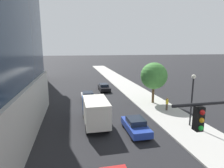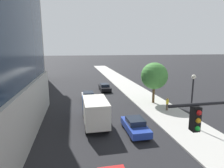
% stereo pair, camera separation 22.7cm
% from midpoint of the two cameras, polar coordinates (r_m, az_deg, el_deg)
% --- Properties ---
extents(sidewalk, '(5.20, 120.00, 0.15)m').
position_cam_midpoint_polar(sidewalk, '(27.96, 13.23, -6.38)').
color(sidewalk, '#B2AFA8').
rests_on(sidewalk, ground).
extents(construction_building, '(14.70, 16.88, 33.25)m').
position_cam_midpoint_polar(construction_building, '(50.77, -30.05, 16.97)').
color(construction_building, '#9E9B93').
rests_on(construction_building, ground).
extents(street_lamp, '(0.44, 0.44, 5.51)m').
position_cam_midpoint_polar(street_lamp, '(20.94, 23.75, -2.42)').
color(street_lamp, black).
rests_on(street_lamp, sidewalk).
extents(street_tree, '(3.93, 3.93, 6.06)m').
position_cam_midpoint_polar(street_tree, '(28.08, 13.09, 2.42)').
color(street_tree, brown).
rests_on(street_tree, sidewalk).
extents(car_blue, '(1.88, 4.35, 1.49)m').
position_cam_midpoint_polar(car_blue, '(19.00, 7.49, -12.56)').
color(car_blue, '#233D9E').
rests_on(car_blue, ground).
extents(car_black, '(1.90, 4.47, 1.37)m').
position_cam_midpoint_polar(car_black, '(36.39, -2.09, -1.01)').
color(car_black, black).
rests_on(car_black, ground).
extents(car_silver, '(1.93, 4.74, 1.44)m').
position_cam_midpoint_polar(car_silver, '(29.87, -7.09, -3.78)').
color(car_silver, '#B7B7BC').
rests_on(car_silver, ground).
extents(box_truck, '(2.41, 6.67, 3.06)m').
position_cam_midpoint_polar(box_truck, '(20.38, -4.97, -7.90)').
color(box_truck, '#1E4799').
rests_on(box_truck, ground).
extents(pedestrian_yellow_shirt, '(0.34, 0.34, 1.71)m').
position_cam_midpoint_polar(pedestrian_yellow_shirt, '(25.83, 16.85, -5.83)').
color(pedestrian_yellow_shirt, brown).
rests_on(pedestrian_yellow_shirt, sidewalk).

